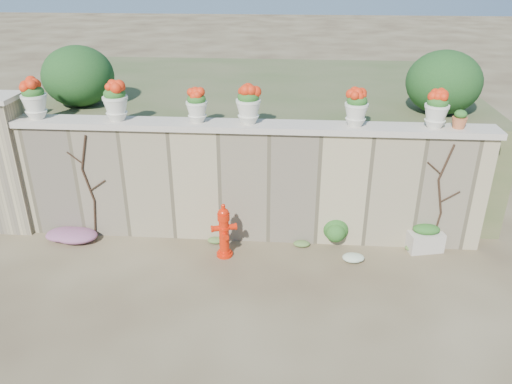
# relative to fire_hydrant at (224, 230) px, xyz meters

# --- Properties ---
(ground) EXTENTS (80.00, 80.00, 0.00)m
(ground) POSITION_rel_fire_hydrant_xyz_m (0.29, -1.11, -0.48)
(ground) COLOR #463623
(ground) RESTS_ON ground
(stone_wall) EXTENTS (8.00, 0.40, 2.00)m
(stone_wall) POSITION_rel_fire_hydrant_xyz_m (0.29, 0.69, 0.52)
(stone_wall) COLOR tan
(stone_wall) RESTS_ON ground
(wall_cap) EXTENTS (8.10, 0.52, 0.10)m
(wall_cap) POSITION_rel_fire_hydrant_xyz_m (0.29, 0.69, 1.57)
(wall_cap) COLOR beige
(wall_cap) RESTS_ON stone_wall
(gate_pillar) EXTENTS (0.72, 0.72, 2.48)m
(gate_pillar) POSITION_rel_fire_hydrant_xyz_m (-3.86, 0.69, 0.78)
(gate_pillar) COLOR tan
(gate_pillar) RESTS_ON ground
(raised_fill) EXTENTS (9.00, 6.00, 2.00)m
(raised_fill) POSITION_rel_fire_hydrant_xyz_m (0.29, 3.89, 0.52)
(raised_fill) COLOR #384C23
(raised_fill) RESTS_ON ground
(back_shrub_left) EXTENTS (1.30, 1.30, 1.10)m
(back_shrub_left) POSITION_rel_fire_hydrant_xyz_m (-2.91, 1.89, 2.07)
(back_shrub_left) COLOR #143814
(back_shrub_left) RESTS_ON raised_fill
(back_shrub_right) EXTENTS (1.30, 1.30, 1.10)m
(back_shrub_right) POSITION_rel_fire_hydrant_xyz_m (3.69, 1.89, 2.07)
(back_shrub_right) COLOR #143814
(back_shrub_right) RESTS_ON raised_fill
(vine_left) EXTENTS (0.60, 0.04, 1.91)m
(vine_left) POSITION_rel_fire_hydrant_xyz_m (-2.38, 0.47, 0.51)
(vine_left) COLOR black
(vine_left) RESTS_ON ground
(vine_right) EXTENTS (0.60, 0.04, 1.91)m
(vine_right) POSITION_rel_fire_hydrant_xyz_m (3.52, 0.47, 0.51)
(vine_right) COLOR black
(vine_right) RESTS_ON ground
(fire_hydrant) EXTENTS (0.42, 0.30, 0.96)m
(fire_hydrant) POSITION_rel_fire_hydrant_xyz_m (0.00, 0.00, 0.00)
(fire_hydrant) COLOR red
(fire_hydrant) RESTS_ON ground
(planter_box) EXTENTS (0.64, 0.46, 0.48)m
(planter_box) POSITION_rel_fire_hydrant_xyz_m (3.37, 0.44, -0.26)
(planter_box) COLOR beige
(planter_box) RESTS_ON ground
(green_shrub) EXTENTS (0.67, 0.60, 0.63)m
(green_shrub) POSITION_rel_fire_hydrant_xyz_m (1.85, 0.44, -0.16)
(green_shrub) COLOR #1E5119
(green_shrub) RESTS_ON ground
(magenta_clump) EXTENTS (0.96, 0.64, 0.26)m
(magenta_clump) POSITION_rel_fire_hydrant_xyz_m (-2.83, 0.23, -0.35)
(magenta_clump) COLOR #B7249D
(magenta_clump) RESTS_ON ground
(white_flowers) EXTENTS (0.47, 0.37, 0.17)m
(white_flowers) POSITION_rel_fire_hydrant_xyz_m (2.07, -0.04, -0.40)
(white_flowers) COLOR white
(white_flowers) RESTS_ON ground
(urn_pot_0) EXTENTS (0.41, 0.41, 0.65)m
(urn_pot_0) POSITION_rel_fire_hydrant_xyz_m (-3.19, 0.69, 1.94)
(urn_pot_0) COLOR silver
(urn_pot_0) RESTS_ON wall_cap
(urn_pot_1) EXTENTS (0.41, 0.41, 0.64)m
(urn_pot_1) POSITION_rel_fire_hydrant_xyz_m (-1.82, 0.69, 1.94)
(urn_pot_1) COLOR silver
(urn_pot_1) RESTS_ON wall_cap
(urn_pot_2) EXTENTS (0.35, 0.35, 0.55)m
(urn_pot_2) POSITION_rel_fire_hydrant_xyz_m (-0.48, 0.69, 1.89)
(urn_pot_2) COLOR silver
(urn_pot_2) RESTS_ON wall_cap
(urn_pot_3) EXTENTS (0.40, 0.40, 0.63)m
(urn_pot_3) POSITION_rel_fire_hydrant_xyz_m (0.35, 0.69, 1.93)
(urn_pot_3) COLOR silver
(urn_pot_3) RESTS_ON wall_cap
(urn_pot_4) EXTENTS (0.37, 0.37, 0.59)m
(urn_pot_4) POSITION_rel_fire_hydrant_xyz_m (2.06, 0.69, 1.91)
(urn_pot_4) COLOR silver
(urn_pot_4) RESTS_ON wall_cap
(urn_pot_5) EXTENTS (0.38, 0.38, 0.59)m
(urn_pot_5) POSITION_rel_fire_hydrant_xyz_m (3.30, 0.69, 1.91)
(urn_pot_5) COLOR silver
(urn_pot_5) RESTS_ON wall_cap
(terracotta_pot) EXTENTS (0.24, 0.24, 0.28)m
(terracotta_pot) POSITION_rel_fire_hydrant_xyz_m (3.67, 0.69, 1.75)
(terracotta_pot) COLOR #B86138
(terracotta_pot) RESTS_ON wall_cap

